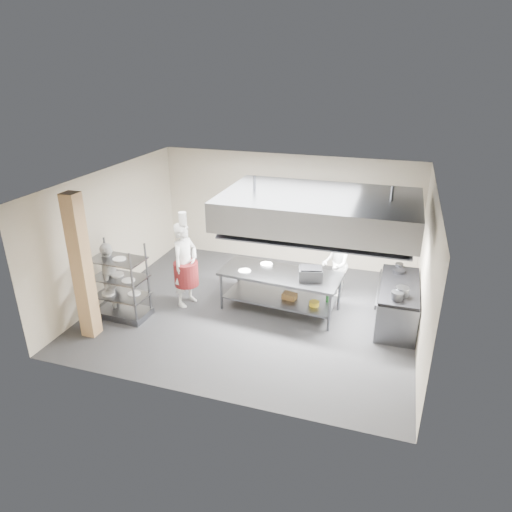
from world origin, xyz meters
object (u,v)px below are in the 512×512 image
(island, at_px, (280,291))
(chef_plating, at_px, (110,278))
(stockpot, at_px, (402,291))
(pass_rack, at_px, (120,281))
(chef_head, at_px, (185,265))
(chef_line, at_px, (335,264))
(griddle, at_px, (311,274))
(cooking_range, at_px, (397,304))

(island, relative_size, chef_plating, 1.60)
(stockpot, bearing_deg, pass_rack, -169.66)
(chef_head, xyz_separation_m, chef_line, (3.17, 1.43, -0.16))
(island, bearing_deg, griddle, -3.20)
(pass_rack, height_order, chef_head, chef_head)
(chef_head, height_order, chef_line, chef_head)
(chef_head, height_order, griddle, chef_head)
(griddle, bearing_deg, pass_rack, -176.92)
(cooking_range, bearing_deg, griddle, -169.68)
(chef_head, bearing_deg, chef_plating, 134.73)
(cooking_range, relative_size, stockpot, 7.54)
(pass_rack, relative_size, cooking_range, 0.84)
(cooking_range, bearing_deg, stockpot, -85.91)
(griddle, xyz_separation_m, stockpot, (1.88, -0.18, -0.04))
(stockpot, bearing_deg, cooking_range, 94.09)
(griddle, bearing_deg, island, 157.78)
(pass_rack, height_order, griddle, pass_rack)
(pass_rack, xyz_separation_m, chef_plating, (-0.34, 0.12, -0.02))
(chef_head, bearing_deg, griddle, -69.53)
(island, relative_size, cooking_range, 1.32)
(chef_head, relative_size, griddle, 3.97)
(chef_plating, bearing_deg, stockpot, 75.21)
(pass_rack, distance_m, stockpot, 5.87)
(cooking_range, xyz_separation_m, chef_head, (-4.65, -0.62, 0.56))
(cooking_range, xyz_separation_m, chef_plating, (-6.08, -1.45, 0.41))
(chef_line, relative_size, chef_plating, 1.00)
(pass_rack, relative_size, chef_head, 0.86)
(chef_head, bearing_deg, pass_rack, 145.75)
(cooking_range, distance_m, chef_plating, 6.26)
(griddle, relative_size, stockpot, 1.86)
(chef_line, relative_size, griddle, 3.33)
(chef_plating, bearing_deg, cooking_range, 79.95)
(cooking_range, bearing_deg, chef_head, -172.38)
(island, height_order, pass_rack, pass_rack)
(island, distance_m, griddle, 0.90)
(stockpot, bearing_deg, chef_line, 138.98)
(pass_rack, xyz_separation_m, cooking_range, (5.74, 1.57, -0.42))
(island, height_order, stockpot, stockpot)
(island, distance_m, chef_head, 2.22)
(chef_line, bearing_deg, pass_rack, -70.05)
(chef_head, distance_m, griddle, 2.82)
(cooking_range, height_order, chef_plating, chef_plating)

